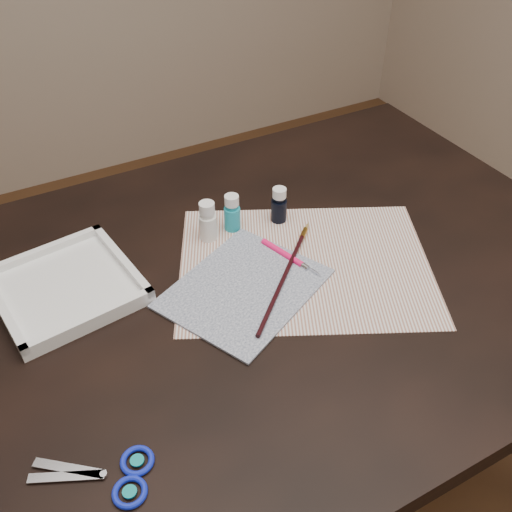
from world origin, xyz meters
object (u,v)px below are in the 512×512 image
paper (305,264)px  canvas (244,288)px  paint_bottle_cyan (232,213)px  paint_bottle_navy (279,205)px  paint_bottle_white (208,221)px  scissors (90,478)px  palette_tray (66,286)px

paper → canvas: (-0.13, -0.01, 0.00)m
paint_bottle_cyan → paint_bottle_navy: 0.10m
canvas → paint_bottle_white: size_ratio=3.20×
canvas → paper: bearing=3.1°
canvas → paint_bottle_cyan: (0.06, 0.17, 0.03)m
scissors → palette_tray: size_ratio=0.77×
paint_bottle_navy → palette_tray: size_ratio=0.33×
paper → palette_tray: bearing=161.4°
paint_bottle_navy → scissors: 0.61m
paper → paint_bottle_cyan: bearing=113.1°
paint_bottle_navy → scissors: size_ratio=0.43×
canvas → palette_tray: 0.31m
paint_bottle_white → paint_bottle_cyan: size_ratio=1.06×
paper → scissors: size_ratio=2.61×
paper → canvas: 0.13m
paper → canvas: bearing=-176.9°
paper → paint_bottle_white: paint_bottle_white is taller
paper → canvas: canvas is taller
paper → paint_bottle_cyan: size_ratio=5.87×
paint_bottle_cyan → paint_bottle_navy: (0.09, -0.02, -0.00)m
palette_tray → paint_bottle_navy: bearing=0.7°
paper → paint_bottle_cyan: 0.18m
paint_bottle_white → paint_bottle_cyan: (0.05, 0.01, -0.00)m
scissors → palette_tray: bearing=-74.8°
canvas → palette_tray: bearing=152.5°
paper → paint_bottle_navy: bearing=79.6°
paint_bottle_white → canvas: bearing=-92.1°
scissors → palette_tray: (0.06, 0.36, 0.01)m
paint_bottle_navy → palette_tray: paint_bottle_navy is taller
paint_bottle_white → paint_bottle_navy: paint_bottle_white is taller
paint_bottle_white → scissors: 0.51m
paint_bottle_navy → scissors: paint_bottle_navy is taller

